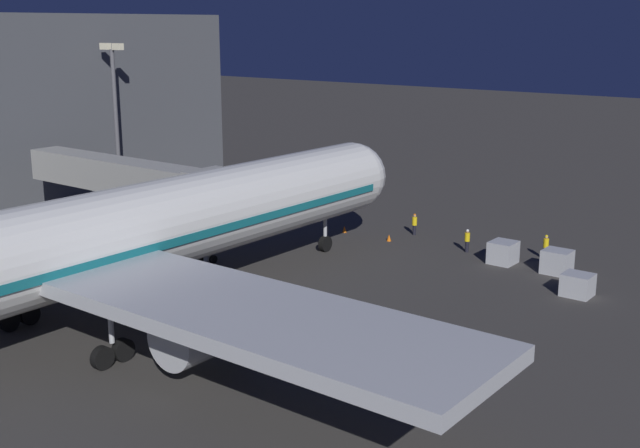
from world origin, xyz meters
The scene contains 12 objects.
ground_plane centered at (0.00, 0.00, 0.00)m, with size 320.00×320.00×0.00m, color #383533.
airliner_at_gate centered at (0.00, 11.05, 5.15)m, with size 48.88×60.60×17.00m.
jet_bridge centered at (11.92, -5.19, 5.28)m, with size 22.22×3.40×6.81m.
apron_floodlight_mast centered at (25.50, -13.66, 8.94)m, with size 2.90×0.50×15.11m.
baggage_container_near_belt centered at (-18.89, -14.35, 0.72)m, with size 1.82×1.67×1.45m, color #B7BABF.
baggage_container_mid_row centered at (-12.01, -18.07, 0.80)m, with size 1.75×1.88×1.61m, color #B7BABF.
baggage_container_spare centered at (-16.03, -18.10, 0.83)m, with size 1.87×1.66×1.66m, color #B7BABF.
ground_crew_near_nose_gear centered at (-14.08, -20.83, 1.04)m, with size 0.40×0.40×1.88m.
ground_crew_by_belt_loader centered at (-2.78, -21.02, 0.98)m, with size 0.40×0.40×1.78m.
ground_crew_marshaller_fwd centered at (-8.61, -19.04, 0.99)m, with size 0.40×0.40×1.79m.
traffic_cone_nose_port centered at (-2.20, -18.12, 0.28)m, with size 0.36×0.36×0.55m, color orange.
traffic_cone_nose_starboard centered at (2.20, -18.12, 0.28)m, with size 0.36×0.36×0.55m, color orange.
Camera 1 is at (-35.56, 33.81, 16.81)m, focal length 44.89 mm.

